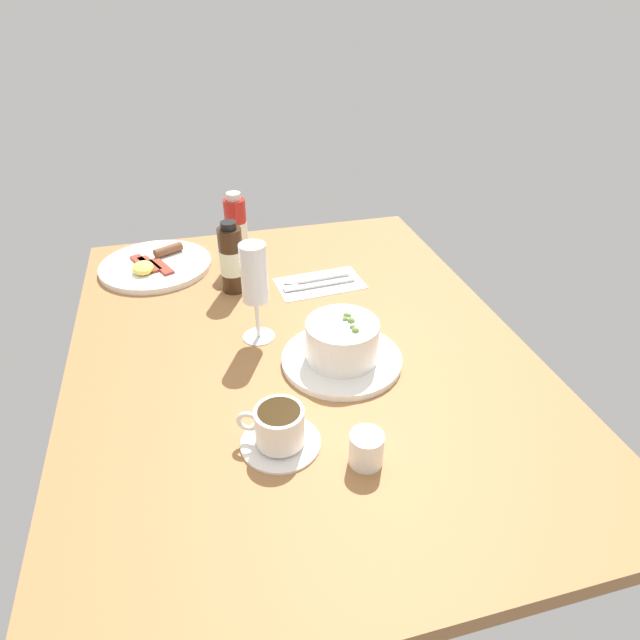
# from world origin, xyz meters

# --- Properties ---
(ground_plane) EXTENTS (1.10, 0.84, 0.03)m
(ground_plane) POSITION_xyz_m (0.00, 0.00, -0.01)
(ground_plane) COLOR #9E6B3D
(porridge_bowl) EXTENTS (0.22, 0.22, 0.09)m
(porridge_bowl) POSITION_xyz_m (-0.07, -0.06, 0.04)
(porridge_bowl) COLOR white
(porridge_bowl) RESTS_ON ground_plane
(cutlery_setting) EXTENTS (0.13, 0.20, 0.01)m
(cutlery_setting) POSITION_xyz_m (0.22, -0.09, 0.00)
(cutlery_setting) COLOR white
(cutlery_setting) RESTS_ON ground_plane
(coffee_cup) EXTENTS (0.12, 0.12, 0.07)m
(coffee_cup) POSITION_xyz_m (-0.24, 0.08, 0.03)
(coffee_cup) COLOR white
(coffee_cup) RESTS_ON ground_plane
(creamer_jug) EXTENTS (0.06, 0.05, 0.06)m
(creamer_jug) POSITION_xyz_m (-0.30, -0.03, 0.03)
(creamer_jug) COLOR white
(creamer_jug) RESTS_ON ground_plane
(wine_glass) EXTENTS (0.06, 0.06, 0.20)m
(wine_glass) POSITION_xyz_m (0.05, 0.07, 0.13)
(wine_glass) COLOR white
(wine_glass) RESTS_ON ground_plane
(sauce_bottle_red) EXTENTS (0.05, 0.05, 0.18)m
(sauce_bottle_red) POSITION_xyz_m (0.37, 0.06, 0.08)
(sauce_bottle_red) COLOR #B21E19
(sauce_bottle_red) RESTS_ON ground_plane
(sauce_bottle_brown) EXTENTS (0.05, 0.05, 0.16)m
(sauce_bottle_brown) POSITION_xyz_m (0.24, 0.09, 0.07)
(sauce_bottle_brown) COLOR #382314
(sauce_bottle_brown) RESTS_ON ground_plane
(breakfast_plate) EXTENTS (0.26, 0.26, 0.04)m
(breakfast_plate) POSITION_xyz_m (0.39, 0.26, 0.01)
(breakfast_plate) COLOR white
(breakfast_plate) RESTS_ON ground_plane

